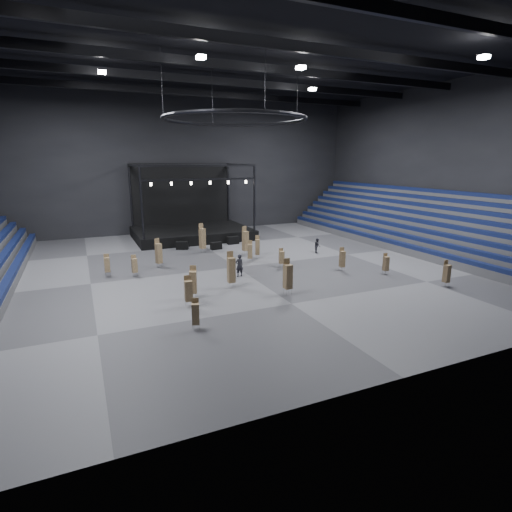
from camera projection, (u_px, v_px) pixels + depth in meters
name	position (u px, v px, depth m)	size (l,w,h in m)	color
floor	(237.00, 267.00, 36.78)	(50.00, 50.00, 0.00)	#565659
ceiling	(234.00, 55.00, 32.55)	(50.00, 42.00, 0.20)	black
wall_back	(179.00, 165.00, 53.32)	(50.00, 0.20, 18.00)	black
wall_front	(423.00, 177.00, 16.01)	(50.00, 0.20, 18.00)	black
wall_right	(444.00, 166.00, 44.52)	(0.20, 42.00, 18.00)	black
bleachers_right	(424.00, 231.00, 45.42)	(7.20, 40.00, 6.40)	#464649
stage	(190.00, 226.00, 50.87)	(14.00, 10.00, 9.20)	black
truss_ring	(235.00, 119.00, 33.72)	(12.30, 12.30, 5.15)	black
roof_girders	(234.00, 65.00, 32.73)	(49.00, 30.35, 0.70)	black
floodlights	(254.00, 63.00, 29.32)	(28.60, 16.60, 0.25)	white
flight_case_left	(182.00, 245.00, 44.00)	(1.31, 0.65, 0.87)	black
flight_case_mid	(216.00, 246.00, 44.01)	(1.23, 0.61, 0.82)	black
flight_case_right	(233.00, 240.00, 46.80)	(1.34, 0.67, 0.90)	black
chair_stack_0	(231.00, 269.00, 30.59)	(0.54, 0.54, 2.87)	silver
chair_stack_1	(193.00, 282.00, 28.25)	(0.63, 0.63, 2.40)	silver
chair_stack_2	(245.00, 240.00, 41.27)	(0.62, 0.62, 2.99)	silver
chair_stack_3	(107.00, 264.00, 33.78)	(0.46, 0.46, 1.91)	silver
chair_stack_4	(250.00, 251.00, 38.40)	(0.61, 0.61, 2.11)	silver
chair_stack_5	(288.00, 276.00, 29.10)	(0.57, 0.57, 2.69)	silver
chair_stack_6	(342.00, 259.00, 35.39)	(0.50, 0.50, 2.13)	silver
chair_stack_7	(202.00, 238.00, 42.27)	(0.66, 0.66, 3.12)	silver
chair_stack_8	(447.00, 273.00, 30.95)	(0.45, 0.45, 2.09)	silver
chair_stack_9	(159.00, 253.00, 36.42)	(0.63, 0.63, 2.69)	silver
chair_stack_10	(386.00, 263.00, 34.28)	(0.44, 0.44, 1.86)	silver
chair_stack_11	(282.00, 257.00, 36.59)	(0.47, 0.47, 1.77)	silver
chair_stack_12	(188.00, 290.00, 26.67)	(0.54, 0.54, 2.16)	silver
chair_stack_13	(196.00, 313.00, 23.06)	(0.53, 0.53, 1.90)	silver
chair_stack_14	(134.00, 265.00, 33.68)	(0.47, 0.47, 1.86)	silver
chair_stack_15	(257.00, 247.00, 39.91)	(0.56, 0.56, 2.30)	silver
man_center	(239.00, 265.00, 33.66)	(0.70, 0.46, 1.93)	black
crew_member	(317.00, 246.00, 42.31)	(0.75, 0.59, 1.55)	black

